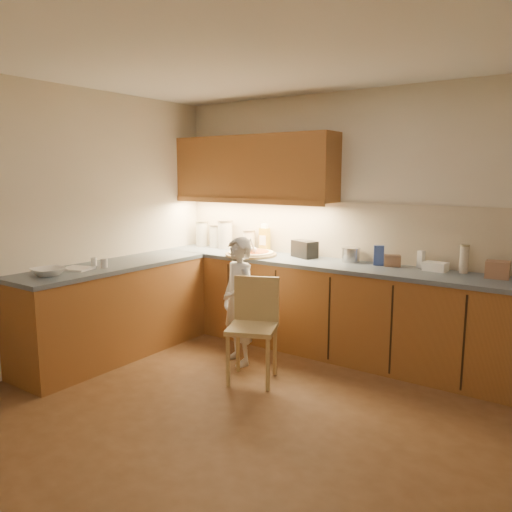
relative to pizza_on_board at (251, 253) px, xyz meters
The scene contains 24 objects.
room 2.09m from the pizza_on_board, 54.43° to the right, with size 4.54×4.50×2.62m.
l_counter 0.63m from the pizza_on_board, 57.94° to the right, with size 3.77×2.62×0.92m.
backsplash 0.90m from the pizza_on_board, 27.42° to the left, with size 3.75×0.02×0.58m, color beige.
upper_cabinets 0.94m from the pizza_on_board, 120.49° to the left, with size 1.95×0.36×0.73m.
pizza_on_board is the anchor object (origin of this frame).
child 0.81m from the pizza_on_board, 63.90° to the right, with size 0.44×0.29×1.21m, color white.
wooden_chair 1.16m from the pizza_on_board, 53.18° to the right, with size 0.53×0.53×0.89m.
mixing_bowl 2.04m from the pizza_on_board, 113.51° to the right, with size 0.27×0.27×0.07m, color white.
canister_a 0.96m from the pizza_on_board, 164.42° to the left, with size 0.15×0.15×0.30m.
canister_b 0.76m from the pizza_on_board, 159.73° to the left, with size 0.16×0.16×0.27m.
canister_c 0.63m from the pizza_on_board, 154.94° to the left, with size 0.18×0.18×0.33m.
canister_d 0.38m from the pizza_on_board, 129.32° to the left, with size 0.14×0.14×0.23m.
oil_jug 0.33m from the pizza_on_board, 95.89° to the left, with size 0.11×0.08×0.32m.
toaster 0.58m from the pizza_on_board, 23.31° to the left, with size 0.32×0.25×0.18m.
steel_pot 1.07m from the pizza_on_board, 14.11° to the left, with size 0.19×0.19×0.14m.
blue_box 1.36m from the pizza_on_board, 10.23° to the left, with size 0.09×0.07×0.19m, color #3650A3.
card_box_a 1.48m from the pizza_on_board, 10.09° to the left, with size 0.15×0.11×0.11m, color #9D7154.
white_bottle 1.74m from the pizza_on_board, 10.76° to the left, with size 0.05×0.05×0.16m, color white.
flat_pack 1.88m from the pizza_on_board, ahead, with size 0.20×0.14×0.08m, color white.
tall_jar 2.12m from the pizza_on_board, ahead, with size 0.08×0.08×0.26m.
card_box_b 2.39m from the pizza_on_board, ahead, with size 0.19×0.14×0.14m, color #AC7B5C.
dough_cloth 1.77m from the pizza_on_board, 118.36° to the right, with size 0.26×0.21×0.02m, color white.
spice_jar_a 1.61m from the pizza_on_board, 123.51° to the right, with size 0.06×0.06×0.07m, color white.
spice_jar_b 1.53m from the pizza_on_board, 117.80° to the right, with size 0.06×0.06×0.09m, color silver.
Camera 1 is at (1.93, -2.70, 1.78)m, focal length 35.00 mm.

